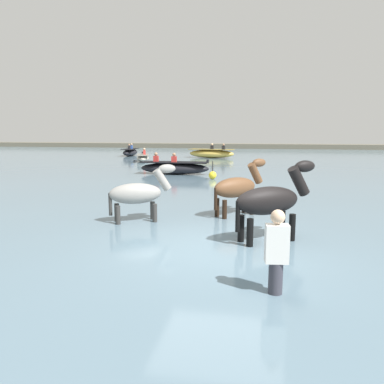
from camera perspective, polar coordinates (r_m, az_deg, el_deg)
The scene contains 12 objects.
ground_plane at distance 7.71m, azimuth 4.29°, elevation -11.23°, with size 120.00×120.00×0.00m, color gray.
water_surface at distance 17.38m, azimuth 8.02°, elevation 0.96°, with size 90.00×90.00×0.42m, color slate.
horse_lead_black at distance 7.94m, azimuth 11.77°, elevation -1.60°, with size 1.76×1.34×2.07m.
horse_trailing_bay at distance 10.23m, azimuth 6.81°, elevation 0.45°, with size 1.49×1.45×1.93m.
horse_flank_grey at distance 9.55m, azimuth -8.10°, elevation -0.48°, with size 1.65×1.03×1.85m.
boat_distant_east at distance 34.76m, azimuth -9.28°, elevation 5.94°, with size 1.39×3.36×1.10m.
boat_mid_channel at distance 31.68m, azimuth 2.95°, elevation 5.81°, with size 4.04×1.99×1.20m.
boat_far_offshore at distance 19.88m, azimuth -2.64°, elevation 3.65°, with size 3.65×1.15×1.12m.
boat_near_starboard at distance 28.12m, azimuth -7.41°, elevation 5.11°, with size 1.65×2.76×1.00m.
person_wading_mid at distance 5.50m, azimuth 12.54°, elevation -10.40°, with size 0.34×0.24×1.63m.
channel_buoy at distance 17.84m, azimuth 3.12°, elevation 2.56°, with size 0.37×0.37×0.85m.
far_shoreline at distance 48.82m, azimuth 9.85°, elevation 6.57°, with size 80.00×2.40×1.01m, color #605B4C.
Camera 1 is at (0.78, -7.18, 2.70)m, focal length 35.44 mm.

